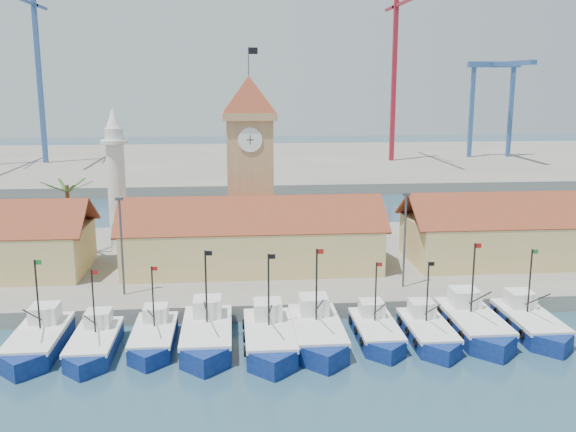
{
  "coord_description": "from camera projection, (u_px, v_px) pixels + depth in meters",
  "views": [
    {
      "loc": [
        -1.96,
        -44.96,
        20.66
      ],
      "look_at": [
        3.57,
        18.0,
        7.29
      ],
      "focal_mm": 40.0,
      "sensor_mm": 36.0,
      "label": 1
    }
  ],
  "objects": [
    {
      "name": "ground",
      "position": [
        262.0,
        361.0,
        48.26
      ],
      "size": [
        400.0,
        400.0,
        0.0
      ],
      "primitive_type": "plane",
      "color": "#1B384A",
      "rests_on": "ground"
    },
    {
      "name": "boat_7",
      "position": [
        429.0,
        334.0,
        51.59
      ],
      "size": [
        3.3,
        9.05,
        6.85
      ],
      "color": "#0B1858",
      "rests_on": "ground"
    },
    {
      "name": "palm_tree",
      "position": [
        69.0,
        214.0,
        70.6
      ],
      "size": [
        5.6,
        5.03,
        8.39
      ],
      "color": "brown",
      "rests_on": "quay"
    },
    {
      "name": "boat_6",
      "position": [
        377.0,
        333.0,
        51.76
      ],
      "size": [
        3.26,
        8.93,
        6.76
      ],
      "color": "#0B1858",
      "rests_on": "ground"
    },
    {
      "name": "hall_center",
      "position": [
        252.0,
        244.0,
        66.93
      ],
      "size": [
        27.04,
        10.13,
        7.61
      ],
      "color": "#DAB677",
      "rests_on": "quay"
    },
    {
      "name": "minaret",
      "position": [
        116.0,
        180.0,
        72.25
      ],
      "size": [
        3.0,
        3.0,
        16.3
      ],
      "color": "silver",
      "rests_on": "quay"
    },
    {
      "name": "terminal",
      "position": [
        240.0,
        163.0,
        155.26
      ],
      "size": [
        240.0,
        80.0,
        2.0
      ],
      "primitive_type": "cube",
      "color": "gray",
      "rests_on": "ground"
    },
    {
      "name": "lamp_posts",
      "position": [
        260.0,
        239.0,
        58.66
      ],
      "size": [
        80.7,
        0.25,
        9.03
      ],
      "color": "#3F3F44",
      "rests_on": "quay"
    },
    {
      "name": "boat_0",
      "position": [
        38.0,
        343.0,
        49.58
      ],
      "size": [
        3.67,
        10.05,
        7.6
      ],
      "color": "#0B1858",
      "rests_on": "ground"
    },
    {
      "name": "boat_3",
      "position": [
        207.0,
        337.0,
        50.57
      ],
      "size": [
        3.89,
        10.67,
        8.07
      ],
      "color": "#0B1858",
      "rests_on": "ground"
    },
    {
      "name": "boat_8",
      "position": [
        475.0,
        326.0,
        52.86
      ],
      "size": [
        3.89,
        10.67,
        8.07
      ],
      "color": "#0B1858",
      "rests_on": "ground"
    },
    {
      "name": "crane_blue_near",
      "position": [
        36.0,
        57.0,
        143.19
      ],
      "size": [
        1.0,
        30.93,
        43.28
      ],
      "color": "#305493",
      "rests_on": "terminal"
    },
    {
      "name": "hall_right",
      "position": [
        547.0,
        237.0,
        69.67
      ],
      "size": [
        31.2,
        10.13,
        7.61
      ],
      "color": "#DAB677",
      "rests_on": "quay"
    },
    {
      "name": "boat_2",
      "position": [
        153.0,
        339.0,
        50.55
      ],
      "size": [
        3.27,
        8.95,
        6.77
      ],
      "color": "#0B1858",
      "rests_on": "ground"
    },
    {
      "name": "quay",
      "position": [
        251.0,
        263.0,
        71.5
      ],
      "size": [
        140.0,
        32.0,
        1.5
      ],
      "primitive_type": "cube",
      "color": "gray",
      "rests_on": "ground"
    },
    {
      "name": "boat_1",
      "position": [
        94.0,
        345.0,
        49.29
      ],
      "size": [
        3.32,
        9.09,
        6.88
      ],
      "color": "#0B1858",
      "rests_on": "ground"
    },
    {
      "name": "gantry",
      "position": [
        499.0,
        83.0,
        153.36
      ],
      "size": [
        13.0,
        22.0,
        23.2
      ],
      "color": "#305493",
      "rests_on": "terminal"
    },
    {
      "name": "clock_tower",
      "position": [
        250.0,
        161.0,
        71.12
      ],
      "size": [
        5.8,
        5.8,
        22.7
      ],
      "color": "tan",
      "rests_on": "quay"
    },
    {
      "name": "boat_9",
      "position": [
        531.0,
        325.0,
        53.23
      ],
      "size": [
        3.59,
        9.84,
        7.45
      ],
      "color": "#0B1858",
      "rests_on": "ground"
    },
    {
      "name": "crane_red_right",
      "position": [
        396.0,
        56.0,
        146.66
      ],
      "size": [
        1.0,
        34.46,
        43.4
      ],
      "color": "maroon",
      "rests_on": "terminal"
    },
    {
      "name": "boat_5",
      "position": [
        318.0,
        335.0,
        51.07
      ],
      "size": [
        3.9,
        10.67,
        8.08
      ],
      "color": "#0B1858",
      "rests_on": "ground"
    },
    {
      "name": "boat_4",
      "position": [
        270.0,
        340.0,
        50.05
      ],
      "size": [
        3.83,
        10.5,
        7.95
      ],
      "color": "#0B1858",
      "rests_on": "ground"
    }
  ]
}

